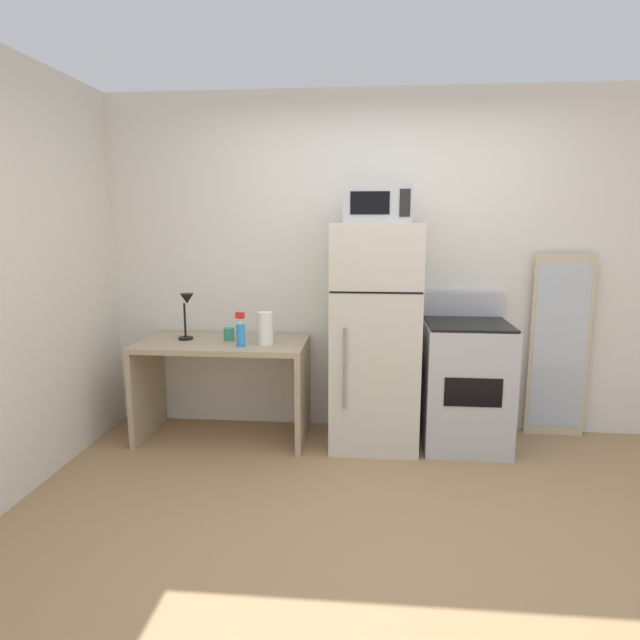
# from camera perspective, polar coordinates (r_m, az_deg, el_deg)

# --- Properties ---
(ground_plane) EXTENTS (12.00, 12.00, 0.00)m
(ground_plane) POSITION_cam_1_polar(r_m,az_deg,el_deg) (3.05, 6.88, -22.14)
(ground_plane) COLOR #9E7A51
(wall_back_white) EXTENTS (5.00, 0.10, 2.60)m
(wall_back_white) POSITION_cam_1_polar(r_m,az_deg,el_deg) (4.29, 6.65, 5.78)
(wall_back_white) COLOR silver
(wall_back_white) RESTS_ON ground
(desk) EXTENTS (1.25, 0.64, 0.75)m
(desk) POSITION_cam_1_polar(r_m,az_deg,el_deg) (4.18, -10.08, -5.14)
(desk) COLOR tan
(desk) RESTS_ON ground
(desk_lamp) EXTENTS (0.14, 0.12, 0.35)m
(desk_lamp) POSITION_cam_1_polar(r_m,az_deg,el_deg) (4.19, -13.79, 1.18)
(desk_lamp) COLOR black
(desk_lamp) RESTS_ON desk
(paper_towel_roll) EXTENTS (0.11, 0.11, 0.24)m
(paper_towel_roll) POSITION_cam_1_polar(r_m,az_deg,el_deg) (3.94, -5.70, -0.90)
(paper_towel_roll) COLOR white
(paper_towel_roll) RESTS_ON desk
(coffee_mug) EXTENTS (0.08, 0.08, 0.09)m
(coffee_mug) POSITION_cam_1_polar(r_m,az_deg,el_deg) (4.14, -9.49, -1.47)
(coffee_mug) COLOR #338C66
(coffee_mug) RESTS_ON desk
(spray_bottle) EXTENTS (0.06, 0.06, 0.25)m
(spray_bottle) POSITION_cam_1_polar(r_m,az_deg,el_deg) (3.92, -8.29, -1.33)
(spray_bottle) COLOR #2D8CEA
(spray_bottle) RESTS_ON desk
(refrigerator) EXTENTS (0.63, 0.65, 1.62)m
(refrigerator) POSITION_cam_1_polar(r_m,az_deg,el_deg) (3.98, 5.75, -1.66)
(refrigerator) COLOR beige
(refrigerator) RESTS_ON ground
(microwave) EXTENTS (0.46, 0.35, 0.26)m
(microwave) POSITION_cam_1_polar(r_m,az_deg,el_deg) (3.88, 6.01, 12.01)
(microwave) COLOR #B7B7BC
(microwave) RESTS_ON refrigerator
(oven_range) EXTENTS (0.60, 0.61, 1.10)m
(oven_range) POSITION_cam_1_polar(r_m,az_deg,el_deg) (4.14, 14.96, -6.43)
(oven_range) COLOR #B7B7BC
(oven_range) RESTS_ON ground
(leaning_mirror) EXTENTS (0.44, 0.03, 1.40)m
(leaning_mirror) POSITION_cam_1_polar(r_m,az_deg,el_deg) (4.50, 23.74, -2.54)
(leaning_mirror) COLOR #C6B793
(leaning_mirror) RESTS_ON ground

